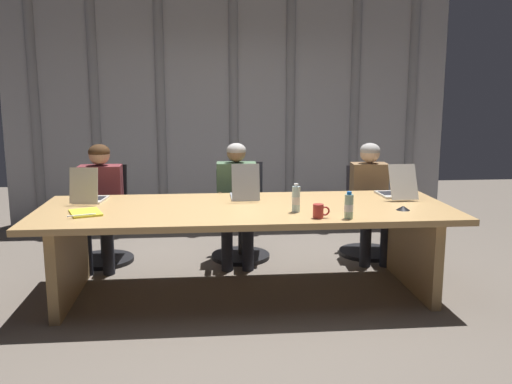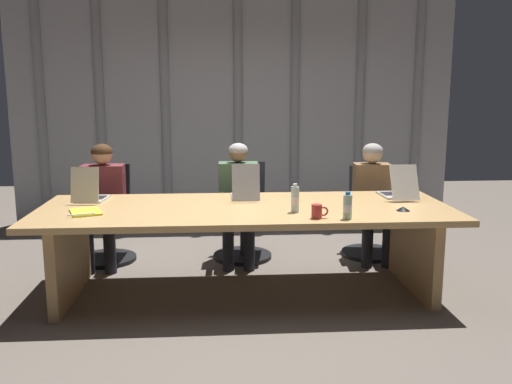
{
  "view_description": "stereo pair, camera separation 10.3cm",
  "coord_description": "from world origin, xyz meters",
  "px_view_note": "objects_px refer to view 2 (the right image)",
  "views": [
    {
      "loc": [
        -0.33,
        -4.46,
        1.71
      ],
      "look_at": [
        0.1,
        0.12,
        0.86
      ],
      "focal_mm": 38.66,
      "sensor_mm": 36.0,
      "label": 1
    },
    {
      "loc": [
        -0.23,
        -4.47,
        1.71
      ],
      "look_at": [
        0.1,
        0.12,
        0.86
      ],
      "focal_mm": 38.66,
      "sensor_mm": 36.0,
      "label": 2
    }
  ],
  "objects_px": {
    "laptop_left_end": "(90,194)",
    "person_center": "(373,194)",
    "office_chair_left_end": "(106,225)",
    "coffee_mug_near": "(317,211)",
    "water_bottle_secondary": "(348,207)",
    "spiral_notepad": "(85,212)",
    "laptop_left_mid": "(245,192)",
    "conference_mic_left_side": "(403,209)",
    "office_chair_left_mid": "(243,223)",
    "person_left_end": "(103,196)",
    "office_chair_center": "(371,222)",
    "laptop_center": "(397,191)",
    "water_bottle_primary": "(295,199)",
    "person_left_mid": "(238,196)"
  },
  "relations": [
    {
      "from": "water_bottle_primary",
      "to": "water_bottle_secondary",
      "type": "relative_size",
      "value": 1.1
    },
    {
      "from": "laptop_left_end",
      "to": "person_center",
      "type": "distance_m",
      "value": 2.74
    },
    {
      "from": "office_chair_center",
      "to": "laptop_left_end",
      "type": "bearing_deg",
      "value": -66.96
    },
    {
      "from": "person_left_end",
      "to": "water_bottle_primary",
      "type": "bearing_deg",
      "value": 55.41
    },
    {
      "from": "water_bottle_primary",
      "to": "coffee_mug_near",
      "type": "distance_m",
      "value": 0.27
    },
    {
      "from": "laptop_left_mid",
      "to": "spiral_notepad",
      "type": "distance_m",
      "value": 1.37
    },
    {
      "from": "laptop_left_mid",
      "to": "water_bottle_secondary",
      "type": "distance_m",
      "value": 1.1
    },
    {
      "from": "office_chair_left_end",
      "to": "coffee_mug_near",
      "type": "bearing_deg",
      "value": 54.56
    },
    {
      "from": "laptop_left_end",
      "to": "person_center",
      "type": "height_order",
      "value": "person_center"
    },
    {
      "from": "laptop_left_mid",
      "to": "water_bottle_secondary",
      "type": "relative_size",
      "value": 1.99
    },
    {
      "from": "laptop_center",
      "to": "spiral_notepad",
      "type": "xyz_separation_m",
      "value": [
        -2.65,
        -0.44,
        -0.05
      ]
    },
    {
      "from": "office_chair_left_mid",
      "to": "person_left_mid",
      "type": "height_order",
      "value": "person_left_mid"
    },
    {
      "from": "laptop_left_mid",
      "to": "person_left_end",
      "type": "height_order",
      "value": "person_left_end"
    },
    {
      "from": "water_bottle_secondary",
      "to": "office_chair_center",
      "type": "bearing_deg",
      "value": 67.89
    },
    {
      "from": "office_chair_left_end",
      "to": "office_chair_center",
      "type": "xyz_separation_m",
      "value": [
        2.74,
        -0.0,
        -0.01
      ]
    },
    {
      "from": "office_chair_left_mid",
      "to": "conference_mic_left_side",
      "type": "distance_m",
      "value": 1.85
    },
    {
      "from": "water_bottle_secondary",
      "to": "laptop_center",
      "type": "bearing_deg",
      "value": 50.89
    },
    {
      "from": "person_center",
      "to": "conference_mic_left_side",
      "type": "distance_m",
      "value": 1.17
    },
    {
      "from": "water_bottle_secondary",
      "to": "person_left_end",
      "type": "bearing_deg",
      "value": 145.96
    },
    {
      "from": "laptop_left_mid",
      "to": "office_chair_left_mid",
      "type": "distance_m",
      "value": 0.87
    },
    {
      "from": "water_bottle_secondary",
      "to": "coffee_mug_near",
      "type": "bearing_deg",
      "value": 170.44
    },
    {
      "from": "water_bottle_secondary",
      "to": "spiral_notepad",
      "type": "distance_m",
      "value": 2.04
    },
    {
      "from": "office_chair_left_end",
      "to": "coffee_mug_near",
      "type": "relative_size",
      "value": 7.43
    },
    {
      "from": "office_chair_left_end",
      "to": "water_bottle_secondary",
      "type": "height_order",
      "value": "water_bottle_secondary"
    },
    {
      "from": "office_chair_center",
      "to": "water_bottle_primary",
      "type": "height_order",
      "value": "water_bottle_primary"
    },
    {
      "from": "office_chair_left_end",
      "to": "spiral_notepad",
      "type": "xyz_separation_m",
      "value": [
        0.09,
        -1.22,
        0.41
      ]
    },
    {
      "from": "office_chair_left_end",
      "to": "spiral_notepad",
      "type": "relative_size",
      "value": 2.66
    },
    {
      "from": "office_chair_left_end",
      "to": "office_chair_left_mid",
      "type": "xyz_separation_m",
      "value": [
        1.39,
        0.0,
        0.0
      ]
    },
    {
      "from": "person_left_end",
      "to": "person_center",
      "type": "height_order",
      "value": "person_left_end"
    },
    {
      "from": "conference_mic_left_side",
      "to": "spiral_notepad",
      "type": "distance_m",
      "value": 2.53
    },
    {
      "from": "person_center",
      "to": "conference_mic_left_side",
      "type": "height_order",
      "value": "person_center"
    },
    {
      "from": "spiral_notepad",
      "to": "water_bottle_secondary",
      "type": "bearing_deg",
      "value": -30.1
    },
    {
      "from": "office_chair_left_mid",
      "to": "person_left_end",
      "type": "height_order",
      "value": "person_left_end"
    },
    {
      "from": "laptop_left_mid",
      "to": "water_bottle_secondary",
      "type": "bearing_deg",
      "value": -138.8
    },
    {
      "from": "laptop_left_end",
      "to": "person_left_mid",
      "type": "xyz_separation_m",
      "value": [
        1.31,
        0.59,
        -0.14
      ]
    },
    {
      "from": "laptop_left_mid",
      "to": "coffee_mug_near",
      "type": "bearing_deg",
      "value": -147.46
    },
    {
      "from": "coffee_mug_near",
      "to": "person_left_end",
      "type": "bearing_deg",
      "value": 143.68
    },
    {
      "from": "laptop_center",
      "to": "office_chair_left_end",
      "type": "bearing_deg",
      "value": 72.5
    },
    {
      "from": "laptop_left_end",
      "to": "person_left_end",
      "type": "xyz_separation_m",
      "value": [
        -0.02,
        0.6,
        -0.13
      ]
    },
    {
      "from": "laptop_left_mid",
      "to": "spiral_notepad",
      "type": "bearing_deg",
      "value": 110.37
    },
    {
      "from": "office_chair_left_end",
      "to": "water_bottle_primary",
      "type": "bearing_deg",
      "value": 56.96
    },
    {
      "from": "water_bottle_secondary",
      "to": "person_left_mid",
      "type": "bearing_deg",
      "value": 118.37
    },
    {
      "from": "laptop_left_mid",
      "to": "office_chair_left_mid",
      "type": "relative_size",
      "value": 0.42
    },
    {
      "from": "office_chair_left_end",
      "to": "person_center",
      "type": "relative_size",
      "value": 0.81
    },
    {
      "from": "water_bottle_secondary",
      "to": "conference_mic_left_side",
      "type": "distance_m",
      "value": 0.58
    },
    {
      "from": "office_chair_left_mid",
      "to": "person_center",
      "type": "xyz_separation_m",
      "value": [
        1.31,
        -0.16,
        0.31
      ]
    },
    {
      "from": "coffee_mug_near",
      "to": "spiral_notepad",
      "type": "bearing_deg",
      "value": 170.11
    },
    {
      "from": "laptop_left_end",
      "to": "laptop_left_mid",
      "type": "relative_size",
      "value": 0.98
    },
    {
      "from": "coffee_mug_near",
      "to": "laptop_center",
      "type": "bearing_deg",
      "value": 41.16
    },
    {
      "from": "laptop_center",
      "to": "conference_mic_left_side",
      "type": "bearing_deg",
      "value": 164.67
    }
  ]
}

